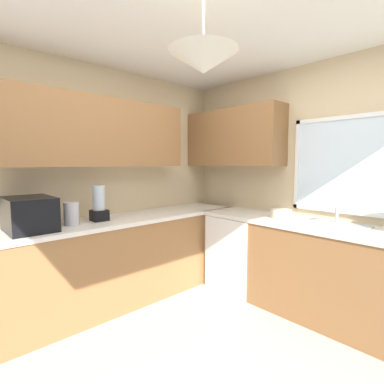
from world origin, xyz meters
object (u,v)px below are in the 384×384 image
dishwasher (241,251)px  kettle (72,214)px  sink_assembly (330,224)px  bowl (281,214)px  blender_appliance (99,205)px  microwave (29,214)px

dishwasher → kettle: size_ratio=4.01×
kettle → sink_assembly: 2.42m
bowl → dishwasher: bearing=-176.6°
bowl → blender_appliance: size_ratio=0.60×
microwave → sink_assembly: microwave is taller
kettle → blender_appliance: blender_appliance is taller
kettle → microwave: bearing=-93.3°
bowl → microwave: bearing=-118.8°
microwave → dishwasher: bearing=72.4°
kettle → sink_assembly: (1.65, 1.77, -0.10)m
blender_appliance → bowl: bearing=51.9°
dishwasher → kettle: (-0.64, -1.74, 0.58)m
microwave → blender_appliance: (0.00, 0.63, 0.02)m
kettle → bowl: (1.14, 1.77, -0.06)m
blender_appliance → microwave: bearing=-90.0°
kettle → blender_appliance: bearing=94.1°
microwave → kettle: 0.35m
dishwasher → microwave: size_ratio=1.80×
kettle → bowl: 2.11m
sink_assembly → blender_appliance: size_ratio=1.77×
dishwasher → microwave: microwave is taller
sink_assembly → bowl: bearing=-179.3°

